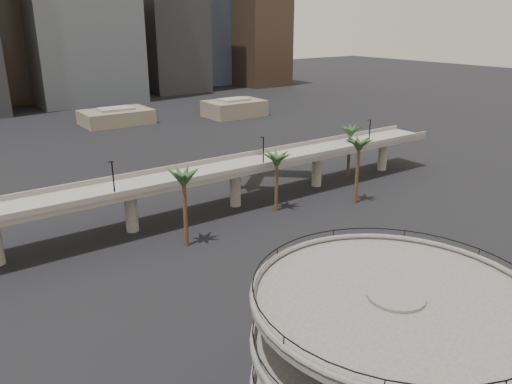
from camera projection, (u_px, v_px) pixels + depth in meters
ground at (433, 375)px, 53.09m from camera, size 700.00×700.00×0.00m
parking_ramp at (389, 366)px, 39.65m from camera, size 22.20×22.20×17.35m
overpass at (186, 181)px, 92.95m from camera, size 130.00×9.30×14.70m
palm_trees at (301, 152)px, 97.65m from camera, size 54.40×18.40×14.00m
low_buildings at (81, 124)px, 165.31m from camera, size 135.00×27.50×6.80m
car_a at (380, 292)px, 67.69m from camera, size 4.77×2.29×1.57m
car_b at (307, 266)px, 75.01m from camera, size 5.13×2.59×1.61m
car_c at (439, 249)px, 80.60m from camera, size 5.64×3.91×1.52m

